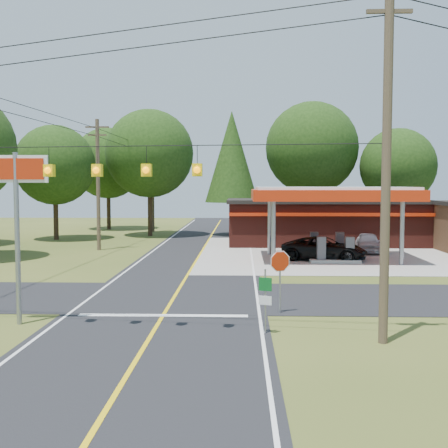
{
  "coord_description": "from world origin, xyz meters",
  "views": [
    {
      "loc": [
        3.01,
        -24.66,
        5.02
      ],
      "look_at": [
        2.0,
        7.0,
        2.8
      ],
      "focal_mm": 45.0,
      "sensor_mm": 36.0,
      "label": 1
    }
  ],
  "objects_px": {
    "gas_canopy": "(332,196)",
    "sedan_car": "(368,243)",
    "big_stop_sign": "(16,199)",
    "octagonal_stop_sign": "(280,266)",
    "suv_car": "(324,249)"
  },
  "relations": [
    {
      "from": "gas_canopy",
      "to": "octagonal_stop_sign",
      "type": "height_order",
      "value": "gas_canopy"
    },
    {
      "from": "gas_canopy",
      "to": "sedan_car",
      "type": "xyz_separation_m",
      "value": [
        3.37,
        4.0,
        -3.55
      ]
    },
    {
      "from": "gas_canopy",
      "to": "sedan_car",
      "type": "relative_size",
      "value": 2.51
    },
    {
      "from": "gas_canopy",
      "to": "big_stop_sign",
      "type": "distance_m",
      "value": 22.81
    },
    {
      "from": "suv_car",
      "to": "sedan_car",
      "type": "bearing_deg",
      "value": -25.9
    },
    {
      "from": "gas_canopy",
      "to": "big_stop_sign",
      "type": "bearing_deg",
      "value": -127.86
    },
    {
      "from": "sedan_car",
      "to": "octagonal_stop_sign",
      "type": "relative_size",
      "value": 1.7
    },
    {
      "from": "big_stop_sign",
      "to": "octagonal_stop_sign",
      "type": "relative_size",
      "value": 2.48
    },
    {
      "from": "suv_car",
      "to": "gas_canopy",
      "type": "bearing_deg",
      "value": -32.86
    },
    {
      "from": "sedan_car",
      "to": "octagonal_stop_sign",
      "type": "height_order",
      "value": "octagonal_stop_sign"
    },
    {
      "from": "gas_canopy",
      "to": "big_stop_sign",
      "type": "relative_size",
      "value": 1.72
    },
    {
      "from": "sedan_car",
      "to": "octagonal_stop_sign",
      "type": "bearing_deg",
      "value": -103.29
    },
    {
      "from": "suv_car",
      "to": "sedan_car",
      "type": "relative_size",
      "value": 1.32
    },
    {
      "from": "octagonal_stop_sign",
      "to": "suv_car",
      "type": "bearing_deg",
      "value": 75.59
    },
    {
      "from": "sedan_car",
      "to": "big_stop_sign",
      "type": "relative_size",
      "value": 0.69
    }
  ]
}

